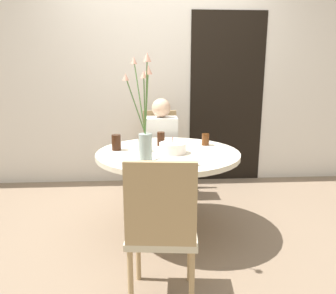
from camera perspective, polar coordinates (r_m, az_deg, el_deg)
ground_plane at (r=2.99m, az=0.00°, el=-14.06°), size 16.00×16.00×0.00m
wall_back at (r=4.02m, az=-1.28°, el=12.22°), size 8.00×0.05×2.60m
doorway_panel at (r=4.12m, az=10.17°, el=8.21°), size 0.90×0.01×2.05m
dining_table at (r=2.77m, az=0.00°, el=-3.23°), size 1.20×1.20×0.71m
chair_right_flank at (r=3.72m, az=-1.34°, el=0.06°), size 0.41×0.41×0.92m
chair_left_flank at (r=1.89m, az=-1.11°, el=-13.43°), size 0.44×0.44×0.92m
birthday_cake at (r=2.68m, az=0.83°, el=-0.17°), size 0.22×0.22×0.13m
flower_vase at (r=2.28m, az=-4.11°, el=3.01°), size 0.20×0.36×0.77m
side_plate at (r=2.55m, az=-3.73°, el=-1.79°), size 0.20×0.20×0.01m
drink_glass_0 at (r=2.95m, az=-1.24°, el=1.44°), size 0.07×0.07×0.12m
drink_glass_1 at (r=2.75m, az=-4.37°, el=0.55°), size 0.08×0.08×0.12m
drink_glass_2 at (r=2.81m, az=-8.99°, el=0.80°), size 0.08×0.08×0.13m
drink_glass_3 at (r=2.98m, az=6.54°, el=1.32°), size 0.07×0.07×0.11m
person_woman at (r=3.57m, az=-1.17°, el=-0.75°), size 0.34×0.24×1.08m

